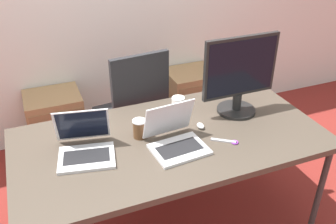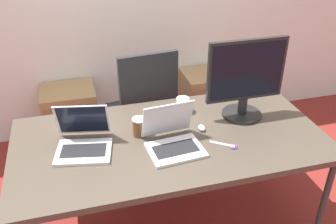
{
  "view_description": "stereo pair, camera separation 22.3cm",
  "coord_description": "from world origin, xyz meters",
  "px_view_note": "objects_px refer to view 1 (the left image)",
  "views": [
    {
      "loc": [
        -0.72,
        -1.74,
        2.04
      ],
      "look_at": [
        0.0,
        0.05,
        0.91
      ],
      "focal_mm": 40.0,
      "sensor_mm": 36.0,
      "label": 1
    },
    {
      "loc": [
        -0.51,
        -1.81,
        2.04
      ],
      "look_at": [
        0.0,
        0.05,
        0.91
      ],
      "focal_mm": 40.0,
      "sensor_mm": 36.0,
      "label": 2
    }
  ],
  "objects_px": {
    "coffee_cup_white": "(178,104)",
    "laptop_left": "(176,139)",
    "mouse": "(201,126)",
    "cabinet_right": "(190,98)",
    "laptop_right": "(85,146)",
    "cabinet_left": "(57,124)",
    "monitor": "(240,76)",
    "coffee_cup_brown": "(140,129)",
    "office_chair": "(133,125)"
  },
  "relations": [
    {
      "from": "mouse",
      "to": "coffee_cup_white",
      "type": "relative_size",
      "value": 0.62
    },
    {
      "from": "cabinet_left",
      "to": "cabinet_right",
      "type": "relative_size",
      "value": 1.0
    },
    {
      "from": "office_chair",
      "to": "monitor",
      "type": "height_order",
      "value": "monitor"
    },
    {
      "from": "coffee_cup_brown",
      "to": "mouse",
      "type": "bearing_deg",
      "value": -7.06
    },
    {
      "from": "office_chair",
      "to": "coffee_cup_brown",
      "type": "relative_size",
      "value": 9.24
    },
    {
      "from": "office_chair",
      "to": "mouse",
      "type": "height_order",
      "value": "office_chair"
    },
    {
      "from": "laptop_right",
      "to": "coffee_cup_brown",
      "type": "height_order",
      "value": "laptop_right"
    },
    {
      "from": "cabinet_left",
      "to": "office_chair",
      "type": "bearing_deg",
      "value": -38.09
    },
    {
      "from": "laptop_right",
      "to": "coffee_cup_brown",
      "type": "bearing_deg",
      "value": 7.81
    },
    {
      "from": "laptop_left",
      "to": "coffee_cup_white",
      "type": "xyz_separation_m",
      "value": [
        0.18,
        0.37,
        -0.0
      ]
    },
    {
      "from": "cabinet_right",
      "to": "laptop_right",
      "type": "height_order",
      "value": "laptop_right"
    },
    {
      "from": "monitor",
      "to": "coffee_cup_brown",
      "type": "xyz_separation_m",
      "value": [
        -0.7,
        -0.05,
        -0.21
      ]
    },
    {
      "from": "mouse",
      "to": "coffee_cup_white",
      "type": "bearing_deg",
      "value": 100.48
    },
    {
      "from": "coffee_cup_white",
      "to": "laptop_left",
      "type": "bearing_deg",
      "value": -115.32
    },
    {
      "from": "cabinet_left",
      "to": "coffee_cup_white",
      "type": "bearing_deg",
      "value": -51.16
    },
    {
      "from": "cabinet_right",
      "to": "monitor",
      "type": "height_order",
      "value": "monitor"
    },
    {
      "from": "cabinet_left",
      "to": "coffee_cup_white",
      "type": "xyz_separation_m",
      "value": [
        0.75,
        -0.94,
        0.53
      ]
    },
    {
      "from": "coffee_cup_white",
      "to": "coffee_cup_brown",
      "type": "xyz_separation_m",
      "value": [
        -0.34,
        -0.2,
        0.01
      ]
    },
    {
      "from": "mouse",
      "to": "monitor",
      "type": "bearing_deg",
      "value": 17.41
    },
    {
      "from": "cabinet_right",
      "to": "laptop_left",
      "type": "bearing_deg",
      "value": -118.84
    },
    {
      "from": "coffee_cup_white",
      "to": "coffee_cup_brown",
      "type": "bearing_deg",
      "value": -149.14
    },
    {
      "from": "office_chair",
      "to": "coffee_cup_brown",
      "type": "distance_m",
      "value": 0.82
    },
    {
      "from": "coffee_cup_white",
      "to": "monitor",
      "type": "bearing_deg",
      "value": -22.53
    },
    {
      "from": "coffee_cup_white",
      "to": "laptop_right",
      "type": "bearing_deg",
      "value": -159.8
    },
    {
      "from": "monitor",
      "to": "coffee_cup_white",
      "type": "bearing_deg",
      "value": 157.47
    },
    {
      "from": "cabinet_right",
      "to": "coffee_cup_brown",
      "type": "bearing_deg",
      "value": -127.79
    },
    {
      "from": "mouse",
      "to": "coffee_cup_white",
      "type": "xyz_separation_m",
      "value": [
        -0.05,
        0.25,
        0.04
      ]
    },
    {
      "from": "cabinet_left",
      "to": "monitor",
      "type": "distance_m",
      "value": 1.73
    },
    {
      "from": "cabinet_left",
      "to": "mouse",
      "type": "height_order",
      "value": "mouse"
    },
    {
      "from": "laptop_right",
      "to": "mouse",
      "type": "relative_size",
      "value": 5.86
    },
    {
      "from": "cabinet_left",
      "to": "monitor",
      "type": "height_order",
      "value": "monitor"
    },
    {
      "from": "cabinet_right",
      "to": "coffee_cup_brown",
      "type": "relative_size",
      "value": 4.89
    },
    {
      "from": "cabinet_right",
      "to": "laptop_left",
      "type": "distance_m",
      "value": 1.58
    },
    {
      "from": "laptop_left",
      "to": "monitor",
      "type": "xyz_separation_m",
      "value": [
        0.54,
        0.22,
        0.21
      ]
    },
    {
      "from": "cabinet_left",
      "to": "coffee_cup_brown",
      "type": "height_order",
      "value": "coffee_cup_brown"
    },
    {
      "from": "coffee_cup_brown",
      "to": "laptop_right",
      "type": "bearing_deg",
      "value": -172.19
    },
    {
      "from": "laptop_left",
      "to": "coffee_cup_brown",
      "type": "distance_m",
      "value": 0.23
    },
    {
      "from": "cabinet_left",
      "to": "laptop_right",
      "type": "distance_m",
      "value": 1.3
    },
    {
      "from": "cabinet_left",
      "to": "coffee_cup_white",
      "type": "distance_m",
      "value": 1.31
    },
    {
      "from": "laptop_right",
      "to": "cabinet_right",
      "type": "bearing_deg",
      "value": 44.16
    },
    {
      "from": "cabinet_left",
      "to": "mouse",
      "type": "xyz_separation_m",
      "value": [
        0.8,
        -1.19,
        0.49
      ]
    },
    {
      "from": "cabinet_left",
      "to": "coffee_cup_brown",
      "type": "relative_size",
      "value": 4.89
    },
    {
      "from": "laptop_left",
      "to": "coffee_cup_white",
      "type": "bearing_deg",
      "value": 64.68
    },
    {
      "from": "cabinet_right",
      "to": "coffee_cup_white",
      "type": "xyz_separation_m",
      "value": [
        -0.54,
        -0.94,
        0.53
      ]
    },
    {
      "from": "laptop_right",
      "to": "coffee_cup_white",
      "type": "relative_size",
      "value": 3.61
    },
    {
      "from": "cabinet_right",
      "to": "coffee_cup_white",
      "type": "height_order",
      "value": "coffee_cup_white"
    },
    {
      "from": "cabinet_right",
      "to": "laptop_right",
      "type": "distance_m",
      "value": 1.78
    },
    {
      "from": "laptop_left",
      "to": "monitor",
      "type": "height_order",
      "value": "monitor"
    },
    {
      "from": "office_chair",
      "to": "coffee_cup_white",
      "type": "xyz_separation_m",
      "value": [
        0.18,
        -0.49,
        0.41
      ]
    },
    {
      "from": "laptop_left",
      "to": "mouse",
      "type": "height_order",
      "value": "laptop_left"
    }
  ]
}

